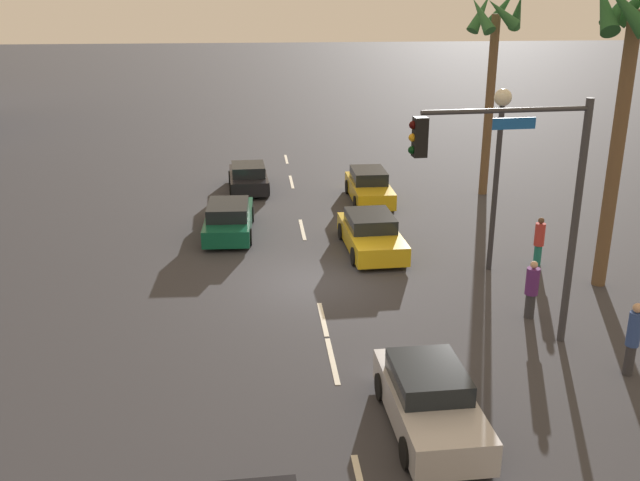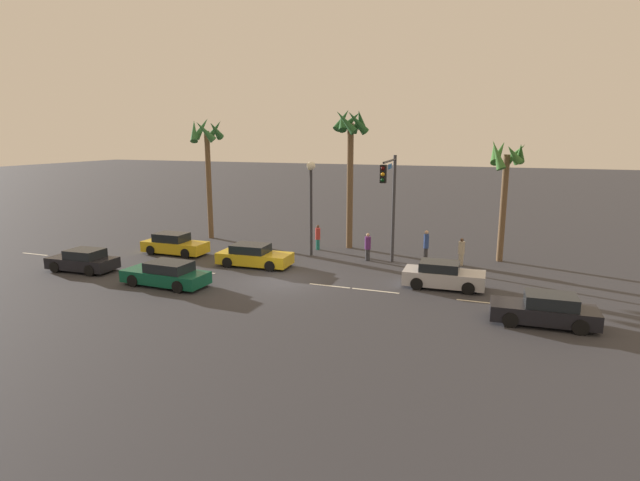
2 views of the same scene
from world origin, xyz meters
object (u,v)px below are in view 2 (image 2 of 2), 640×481
object	(u,v)px
pedestrian_1	(426,245)
pedestrian_3	(318,237)
car_0	(443,276)
pedestrian_0	(461,251)
traffic_signal	(390,193)
car_1	(166,274)
palm_tree_2	(350,143)
pedestrian_2	(368,246)
palm_tree_1	(505,168)
car_3	(545,310)
car_4	(83,261)
streetlamp	(311,190)
car_5	(174,244)
palm_tree_0	(207,148)
car_2	(254,256)

from	to	relation	value
pedestrian_1	pedestrian_3	size ratio (longest dim) A/B	1.12
car_0	pedestrian_0	xyz separation A→B (m)	(0.47, 5.09, 0.23)
traffic_signal	pedestrian_0	bearing A→B (deg)	26.23
car_1	palm_tree_2	size ratio (longest dim) A/B	0.49
pedestrian_2	traffic_signal	bearing A→B (deg)	-35.58
pedestrian_0	pedestrian_2	distance (m)	5.69
pedestrian_1	palm_tree_1	world-z (taller)	palm_tree_1
car_0	traffic_signal	xyz separation A→B (m)	(-3.55, 3.11, 3.79)
pedestrian_0	traffic_signal	bearing A→B (deg)	-153.77
car_3	palm_tree_2	xyz separation A→B (m)	(-11.95, 11.20, 6.62)
car_4	traffic_signal	world-z (taller)	traffic_signal
car_3	car_4	xyz separation A→B (m)	(-24.65, -0.06, -0.01)
car_3	traffic_signal	bearing A→B (deg)	139.66
car_3	streetlamp	world-z (taller)	streetlamp
car_5	palm_tree_0	bearing A→B (deg)	97.27
car_0	car_4	xyz separation A→B (m)	(-20.03, -3.90, -0.04)
pedestrian_2	streetlamp	bearing A→B (deg)	179.44
car_0	palm_tree_1	xyz separation A→B (m)	(2.62, 7.01, 5.17)
palm_tree_0	palm_tree_2	distance (m)	11.07
car_0	palm_tree_1	distance (m)	9.09
car_4	pedestrian_3	distance (m)	14.73
car_0	car_4	size ratio (longest dim) A/B	1.03
streetlamp	pedestrian_0	distance (m)	10.09
car_3	traffic_signal	size ratio (longest dim) A/B	0.65
palm_tree_1	car_1	bearing A→B (deg)	-144.31
pedestrian_0	palm_tree_2	xyz separation A→B (m)	(-7.79, 2.27, 6.36)
car_4	pedestrian_1	world-z (taller)	pedestrian_1
car_2	palm_tree_0	distance (m)	11.47
streetlamp	car_1	bearing A→B (deg)	-117.45
traffic_signal	palm_tree_0	xyz separation A→B (m)	(-14.82, 3.95, 2.40)
pedestrian_0	car_4	bearing A→B (deg)	-156.32
streetlamp	car_4	bearing A→B (deg)	-143.43
car_3	car_5	xyz separation A→B (m)	(-22.30, 5.37, 0.03)
car_1	car_5	distance (m)	7.39
pedestrian_0	pedestrian_1	world-z (taller)	pedestrian_1
streetlamp	car_3	bearing A→B (deg)	-30.85
pedestrian_2	pedestrian_1	bearing A→B (deg)	19.61
pedestrian_0	palm_tree_2	size ratio (longest dim) A/B	0.17
pedestrian_1	palm_tree_0	bearing A→B (deg)	174.60
car_5	pedestrian_2	bearing A→B (deg)	12.28
car_5	palm_tree_2	world-z (taller)	palm_tree_2
palm_tree_2	pedestrian_3	bearing A→B (deg)	-145.55
traffic_signal	pedestrian_3	world-z (taller)	traffic_signal
pedestrian_1	car_3	bearing A→B (deg)	-55.77
car_2	streetlamp	distance (m)	5.70
car_4	car_3	bearing A→B (deg)	0.15
pedestrian_1	pedestrian_2	distance (m)	3.66
pedestrian_0	palm_tree_0	world-z (taller)	palm_tree_0
pedestrian_2	palm_tree_1	bearing A→B (deg)	19.49
car_1	car_5	size ratio (longest dim) A/B	1.08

